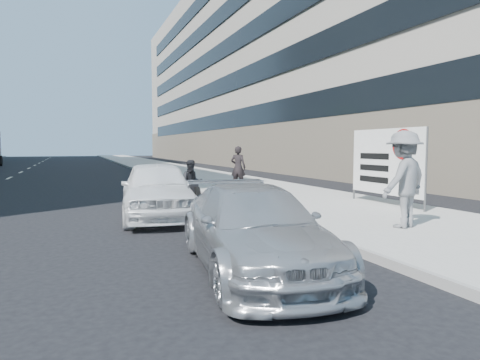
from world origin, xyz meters
name	(u,v)px	position (x,y,z in m)	size (l,w,h in m)	color
ground	(232,237)	(0.00, 0.00, 0.00)	(160.00, 160.00, 0.00)	black
near_sidewalk	(185,173)	(4.00, 20.00, 0.07)	(5.00, 120.00, 0.15)	gray
near_building	(279,67)	(17.00, 32.00, 10.00)	(14.00, 70.00, 20.00)	#A59A8E
jogger	(404,179)	(3.42, -1.06, 1.16)	(1.30, 0.75, 2.02)	slate
pedestrian_woman	(238,167)	(3.16, 7.86, 1.00)	(0.62, 0.41, 1.71)	black
protest_banner	(386,162)	(5.46, 1.91, 1.40)	(0.08, 3.06, 2.20)	#4C4C4C
parked_sedan	(254,228)	(-0.50, -2.29, 0.62)	(1.74, 4.28, 1.24)	#A2A4A9
white_sedan_near	(157,189)	(-1.00, 2.86, 0.74)	(1.75, 4.34, 1.48)	white
motorcycle	(192,185)	(0.44, 4.83, 0.64)	(0.74, 2.05, 1.42)	black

